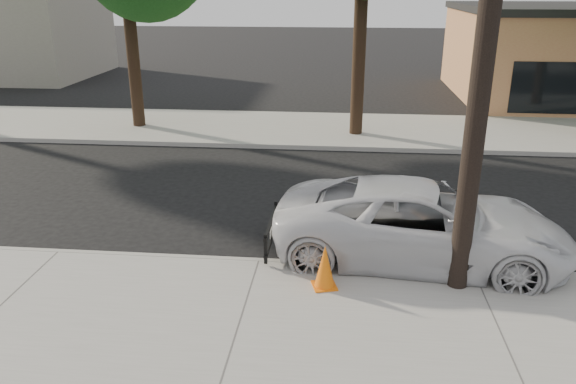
% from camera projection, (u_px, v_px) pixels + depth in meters
% --- Properties ---
extents(ground, '(120.00, 120.00, 0.00)m').
position_uv_depth(ground, '(272.00, 223.00, 12.75)').
color(ground, black).
rests_on(ground, ground).
extents(near_sidewalk, '(90.00, 4.40, 0.15)m').
position_uv_depth(near_sidewalk, '(239.00, 329.00, 8.72)').
color(near_sidewalk, gray).
rests_on(near_sidewalk, ground).
extents(far_sidewalk, '(90.00, 5.00, 0.15)m').
position_uv_depth(far_sidewalk, '(301.00, 129.00, 20.65)').
color(far_sidewalk, gray).
rests_on(far_sidewalk, ground).
extents(curb_near, '(90.00, 0.12, 0.16)m').
position_uv_depth(curb_near, '(259.00, 263.00, 10.77)').
color(curb_near, '#9E9B93').
rests_on(curb_near, ground).
extents(utility_pole, '(1.40, 0.34, 9.00)m').
position_uv_depth(utility_pole, '(489.00, 14.00, 8.26)').
color(utility_pole, black).
rests_on(utility_pole, near_sidewalk).
extents(police_cruiser, '(5.84, 3.13, 1.56)m').
position_uv_depth(police_cruiser, '(422.00, 223.00, 10.79)').
color(police_cruiser, silver).
rests_on(police_cruiser, ground).
extents(traffic_cone, '(0.50, 0.50, 0.79)m').
position_uv_depth(traffic_cone, '(325.00, 267.00, 9.66)').
color(traffic_cone, orange).
rests_on(traffic_cone, near_sidewalk).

